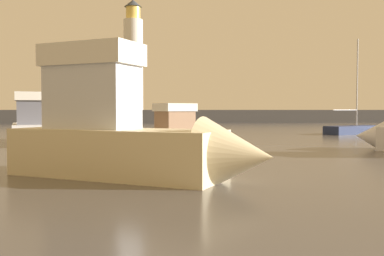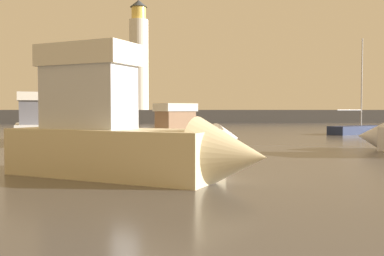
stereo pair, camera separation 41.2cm
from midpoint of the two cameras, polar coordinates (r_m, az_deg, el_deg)
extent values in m
plane|color=#4C4742|center=(38.03, -5.97, -0.97)|extent=(220.00, 220.00, 0.00)
cube|color=#423F3D|center=(73.54, -7.47, 1.51)|extent=(88.66, 5.57, 2.22)
cylinder|color=silver|center=(73.91, -7.87, 8.20)|extent=(3.18, 3.18, 15.00)
cylinder|color=#F2CC59|center=(75.26, -7.91, 14.69)|extent=(2.39, 2.39, 2.10)
cone|color=#33383D|center=(75.63, -7.91, 15.91)|extent=(2.87, 2.87, 1.20)
cone|color=silver|center=(26.86, 22.29, -1.02)|extent=(2.94, 2.92, 2.16)
cube|color=white|center=(30.39, -20.48, -0.71)|extent=(3.85, 6.75, 1.31)
cone|color=white|center=(34.18, -20.63, -0.28)|extent=(2.85, 2.73, 2.41)
cube|color=#595960|center=(29.35, -20.48, 1.93)|extent=(2.46, 2.78, 1.49)
cube|color=silver|center=(29.36, -20.51, 3.89)|extent=(2.70, 3.05, 0.52)
cube|color=white|center=(24.31, -1.58, -1.77)|extent=(5.63, 4.20, 0.92)
cone|color=white|center=(26.25, 4.06, -1.37)|extent=(2.41, 2.46, 1.86)
cube|color=#8C6647|center=(23.92, -2.76, 0.73)|extent=(2.24, 2.11, 1.23)
cube|color=silver|center=(23.91, -2.76, 2.72)|extent=(2.47, 2.32, 0.43)
cube|color=beige|center=(14.76, -10.73, -3.21)|extent=(7.39, 5.97, 1.58)
cone|color=beige|center=(12.84, 5.02, -3.66)|extent=(3.08, 3.12, 2.32)
cube|color=silver|center=(15.25, -13.71, 3.90)|extent=(3.38, 2.97, 2.12)
cube|color=silver|center=(15.35, -13.77, 9.24)|extent=(3.72, 3.27, 0.74)
cube|color=#1E284C|center=(42.74, 20.04, -0.22)|extent=(6.33, 4.17, 0.76)
cylinder|color=#B7B7BC|center=(43.28, 20.60, 5.63)|extent=(0.12, 0.12, 8.03)
cylinder|color=#B7B7BC|center=(41.84, 19.20, 2.24)|extent=(3.11, 1.50, 0.09)
camera|label=1|loc=(0.21, -90.52, -0.02)|focal=40.63mm
camera|label=2|loc=(0.21, 89.48, 0.02)|focal=40.63mm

